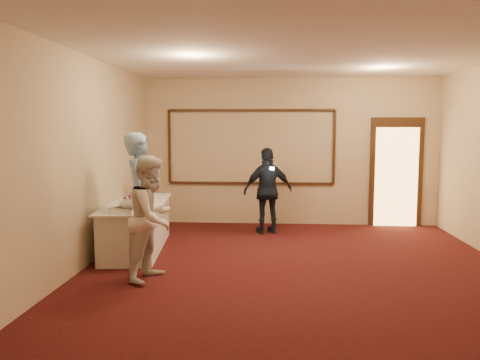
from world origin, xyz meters
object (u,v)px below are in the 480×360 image
tart (141,204)px  man (141,198)px  pavlova_tray (131,206)px  buffet_table (137,226)px  cupcake_stand (137,187)px  plate_stack_a (138,196)px  plate_stack_b (150,194)px  woman (152,218)px  guest (268,191)px

tart → man: man is taller
pavlova_tray → buffet_table: bearing=101.1°
cupcake_stand → plate_stack_a: bearing=-72.1°
buffet_table → pavlova_tray: size_ratio=3.76×
tart → plate_stack_b: bearing=92.6°
pavlova_tray → cupcake_stand: (-0.38, 1.60, 0.08)m
cupcake_stand → plate_stack_a: 0.68m
cupcake_stand → man: 1.57m
cupcake_stand → woman: (0.86, -2.25, -0.13)m
woman → guest: size_ratio=1.00×
cupcake_stand → tart: size_ratio=1.63×
pavlova_tray → man: 0.19m
plate_stack_b → tart: plate_stack_b is taller
man → woman: man is taller
cupcake_stand → guest: guest is taller
guest → plate_stack_a: bearing=11.2°
plate_stack_b → man: (0.16, -1.11, 0.10)m
pavlova_tray → guest: 2.95m
pavlova_tray → plate_stack_a: pavlova_tray is taller
woman → guest: 3.21m
guest → buffet_table: bearing=14.1°
pavlova_tray → man: size_ratio=0.33×
woman → guest: (1.48, 2.85, 0.00)m
tart → cupcake_stand: bearing=109.7°
pavlova_tray → plate_stack_b: (-0.04, 1.22, 0.00)m
plate_stack_a → tart: bearing=-67.5°
plate_stack_a → man: (0.29, -0.85, 0.10)m
plate_stack_a → woman: size_ratio=0.13×
plate_stack_a → man: size_ratio=0.11×
woman → man: bearing=40.9°
tart → man: 0.50m
man → cupcake_stand: bearing=7.5°
buffet_table → man: (0.28, -0.70, 0.57)m
buffet_table → pavlova_tray: bearing=-78.9°
buffet_table → guest: (2.12, 1.38, 0.42)m
buffet_table → cupcake_stand: size_ratio=5.04×
plate_stack_a → tart: 0.43m
woman → guest: same height
pavlova_tray → plate_stack_b: bearing=91.8°
pavlova_tray → cupcake_stand: size_ratio=1.34×
tart → man: bearing=-74.0°
buffet_table → plate_stack_b: 0.63m
man → guest: 2.79m
guest → cupcake_stand: bearing=-4.6°
plate_stack_b → cupcake_stand: bearing=132.3°
buffet_table → pavlova_tray: 0.95m
tart → woman: 1.31m
pavlova_tray → guest: guest is taller
plate_stack_b → man: 1.13m
cupcake_stand → guest: bearing=14.4°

